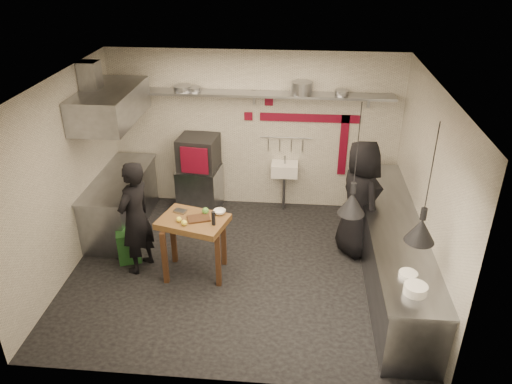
# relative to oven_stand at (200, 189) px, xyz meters

# --- Properties ---
(floor) EXTENTS (5.00, 5.00, 0.00)m
(floor) POSITION_rel_oven_stand_xyz_m (0.95, -1.77, -0.40)
(floor) COLOR black
(floor) RESTS_ON ground
(ceiling) EXTENTS (5.00, 5.00, 0.00)m
(ceiling) POSITION_rel_oven_stand_xyz_m (0.95, -1.77, 2.40)
(ceiling) COLOR beige
(ceiling) RESTS_ON floor
(wall_back) EXTENTS (5.00, 0.04, 2.80)m
(wall_back) POSITION_rel_oven_stand_xyz_m (0.95, 0.33, 1.00)
(wall_back) COLOR silver
(wall_back) RESTS_ON floor
(wall_front) EXTENTS (5.00, 0.04, 2.80)m
(wall_front) POSITION_rel_oven_stand_xyz_m (0.95, -3.87, 1.00)
(wall_front) COLOR silver
(wall_front) RESTS_ON floor
(wall_left) EXTENTS (0.04, 4.20, 2.80)m
(wall_left) POSITION_rel_oven_stand_xyz_m (-1.55, -1.77, 1.00)
(wall_left) COLOR silver
(wall_left) RESTS_ON floor
(wall_right) EXTENTS (0.04, 4.20, 2.80)m
(wall_right) POSITION_rel_oven_stand_xyz_m (3.45, -1.77, 1.00)
(wall_right) COLOR silver
(wall_right) RESTS_ON floor
(red_band_horiz) EXTENTS (1.70, 0.02, 0.14)m
(red_band_horiz) POSITION_rel_oven_stand_xyz_m (1.90, 0.31, 1.28)
(red_band_horiz) COLOR maroon
(red_band_horiz) RESTS_ON wall_back
(red_band_vert) EXTENTS (0.14, 0.02, 1.10)m
(red_band_vert) POSITION_rel_oven_stand_xyz_m (2.50, 0.31, 0.80)
(red_band_vert) COLOR maroon
(red_band_vert) RESTS_ON wall_back
(red_tile_a) EXTENTS (0.14, 0.02, 0.14)m
(red_tile_a) POSITION_rel_oven_stand_xyz_m (1.20, 0.31, 1.55)
(red_tile_a) COLOR maroon
(red_tile_a) RESTS_ON wall_back
(red_tile_b) EXTENTS (0.14, 0.02, 0.14)m
(red_tile_b) POSITION_rel_oven_stand_xyz_m (0.85, 0.31, 1.28)
(red_tile_b) COLOR maroon
(red_tile_b) RESTS_ON wall_back
(back_shelf) EXTENTS (4.60, 0.34, 0.04)m
(back_shelf) POSITION_rel_oven_stand_xyz_m (0.95, 0.15, 1.72)
(back_shelf) COLOR gray
(back_shelf) RESTS_ON wall_back
(shelf_bracket_left) EXTENTS (0.04, 0.06, 0.24)m
(shelf_bracket_left) POSITION_rel_oven_stand_xyz_m (-0.95, 0.30, 1.62)
(shelf_bracket_left) COLOR gray
(shelf_bracket_left) RESTS_ON wall_back
(shelf_bracket_mid) EXTENTS (0.04, 0.06, 0.24)m
(shelf_bracket_mid) POSITION_rel_oven_stand_xyz_m (0.95, 0.30, 1.62)
(shelf_bracket_mid) COLOR gray
(shelf_bracket_mid) RESTS_ON wall_back
(shelf_bracket_right) EXTENTS (0.04, 0.06, 0.24)m
(shelf_bracket_right) POSITION_rel_oven_stand_xyz_m (2.85, 0.30, 1.62)
(shelf_bracket_right) COLOR gray
(shelf_bracket_right) RESTS_ON wall_back
(pan_far_left) EXTENTS (0.38, 0.38, 0.09)m
(pan_far_left) POSITION_rel_oven_stand_xyz_m (-0.23, 0.15, 1.79)
(pan_far_left) COLOR gray
(pan_far_left) RESTS_ON back_shelf
(pan_mid_left) EXTENTS (0.27, 0.27, 0.07)m
(pan_mid_left) POSITION_rel_oven_stand_xyz_m (-0.04, 0.15, 1.78)
(pan_mid_left) COLOR gray
(pan_mid_left) RESTS_ON back_shelf
(stock_pot) EXTENTS (0.42, 0.42, 0.20)m
(stock_pot) POSITION_rel_oven_stand_xyz_m (1.74, 0.15, 1.84)
(stock_pot) COLOR gray
(stock_pot) RESTS_ON back_shelf
(pan_right) EXTENTS (0.25, 0.25, 0.08)m
(pan_right) POSITION_rel_oven_stand_xyz_m (2.39, 0.15, 1.78)
(pan_right) COLOR gray
(pan_right) RESTS_ON back_shelf
(oven_stand) EXTENTS (0.77, 0.71, 0.80)m
(oven_stand) POSITION_rel_oven_stand_xyz_m (0.00, 0.00, 0.00)
(oven_stand) COLOR gray
(oven_stand) RESTS_ON floor
(combi_oven) EXTENTS (0.71, 0.67, 0.58)m
(combi_oven) POSITION_rel_oven_stand_xyz_m (0.00, 0.03, 0.69)
(combi_oven) COLOR black
(combi_oven) RESTS_ON oven_stand
(oven_door) EXTENTS (0.47, 0.08, 0.46)m
(oven_door) POSITION_rel_oven_stand_xyz_m (-0.00, -0.31, 0.69)
(oven_door) COLOR maroon
(oven_door) RESTS_ON combi_oven
(oven_glass) EXTENTS (0.32, 0.05, 0.34)m
(oven_glass) POSITION_rel_oven_stand_xyz_m (0.03, -0.26, 0.69)
(oven_glass) COLOR black
(oven_glass) RESTS_ON oven_door
(hand_sink) EXTENTS (0.46, 0.34, 0.22)m
(hand_sink) POSITION_rel_oven_stand_xyz_m (1.50, 0.15, 0.38)
(hand_sink) COLOR white
(hand_sink) RESTS_ON wall_back
(sink_tap) EXTENTS (0.03, 0.03, 0.14)m
(sink_tap) POSITION_rel_oven_stand_xyz_m (1.50, 0.15, 0.56)
(sink_tap) COLOR gray
(sink_tap) RESTS_ON hand_sink
(sink_drain) EXTENTS (0.06, 0.06, 0.66)m
(sink_drain) POSITION_rel_oven_stand_xyz_m (1.50, 0.11, -0.06)
(sink_drain) COLOR gray
(sink_drain) RESTS_ON floor
(utensil_rail) EXTENTS (0.90, 0.02, 0.02)m
(utensil_rail) POSITION_rel_oven_stand_xyz_m (1.50, 0.29, 0.92)
(utensil_rail) COLOR gray
(utensil_rail) RESTS_ON wall_back
(counter_right) EXTENTS (0.70, 3.80, 0.90)m
(counter_right) POSITION_rel_oven_stand_xyz_m (3.10, -1.77, 0.05)
(counter_right) COLOR gray
(counter_right) RESTS_ON floor
(counter_right_top) EXTENTS (0.76, 3.90, 0.03)m
(counter_right_top) POSITION_rel_oven_stand_xyz_m (3.10, -1.77, 0.52)
(counter_right_top) COLOR gray
(counter_right_top) RESTS_ON counter_right
(plate_stack) EXTENTS (0.33, 0.33, 0.11)m
(plate_stack) POSITION_rel_oven_stand_xyz_m (3.07, -3.30, 0.59)
(plate_stack) COLOR white
(plate_stack) RESTS_ON counter_right_top
(small_bowl_right) EXTENTS (0.28, 0.28, 0.05)m
(small_bowl_right) POSITION_rel_oven_stand_xyz_m (3.05, -2.99, 0.56)
(small_bowl_right) COLOR white
(small_bowl_right) RESTS_ON counter_right_top
(counter_left) EXTENTS (0.70, 1.90, 0.90)m
(counter_left) POSITION_rel_oven_stand_xyz_m (-1.20, -0.72, 0.05)
(counter_left) COLOR gray
(counter_left) RESTS_ON floor
(counter_left_top) EXTENTS (0.76, 2.00, 0.03)m
(counter_left_top) POSITION_rel_oven_stand_xyz_m (-1.20, -0.72, 0.52)
(counter_left_top) COLOR gray
(counter_left_top) RESTS_ON counter_left
(extractor_hood) EXTENTS (0.78, 1.60, 0.50)m
(extractor_hood) POSITION_rel_oven_stand_xyz_m (-1.15, -0.72, 1.75)
(extractor_hood) COLOR gray
(extractor_hood) RESTS_ON ceiling
(hood_duct) EXTENTS (0.28, 0.28, 0.50)m
(hood_duct) POSITION_rel_oven_stand_xyz_m (-1.40, -0.72, 2.15)
(hood_duct) COLOR gray
(hood_duct) RESTS_ON ceiling
(green_bin) EXTENTS (0.42, 0.42, 0.50)m
(green_bin) POSITION_rel_oven_stand_xyz_m (-0.79, -1.67, -0.15)
(green_bin) COLOR #215924
(green_bin) RESTS_ON floor
(prep_table) EXTENTS (1.05, 0.86, 0.92)m
(prep_table) POSITION_rel_oven_stand_xyz_m (0.29, -1.91, 0.06)
(prep_table) COLOR brown
(prep_table) RESTS_ON floor
(cutting_board) EXTENTS (0.36, 0.31, 0.02)m
(cutting_board) POSITION_rel_oven_stand_xyz_m (0.38, -1.92, 0.53)
(cutting_board) COLOR #462A18
(cutting_board) RESTS_ON prep_table
(pepper_mill) EXTENTS (0.06, 0.06, 0.20)m
(pepper_mill) POSITION_rel_oven_stand_xyz_m (0.61, -2.04, 0.62)
(pepper_mill) COLOR black
(pepper_mill) RESTS_ON prep_table
(lemon_a) EXTENTS (0.10, 0.10, 0.08)m
(lemon_a) POSITION_rel_oven_stand_xyz_m (0.12, -2.01, 0.56)
(lemon_a) COLOR #F9EB46
(lemon_a) RESTS_ON prep_table
(lemon_b) EXTENTS (0.10, 0.10, 0.08)m
(lemon_b) POSITION_rel_oven_stand_xyz_m (0.21, -2.09, 0.56)
(lemon_b) COLOR #F9EB46
(lemon_b) RESTS_ON prep_table
(veg_ball) EXTENTS (0.10, 0.10, 0.10)m
(veg_ball) POSITION_rel_oven_stand_xyz_m (0.44, -1.76, 0.57)
(veg_ball) COLOR #539638
(veg_ball) RESTS_ON prep_table
(steel_tray) EXTENTS (0.20, 0.16, 0.03)m
(steel_tray) POSITION_rel_oven_stand_xyz_m (0.08, -1.74, 0.54)
(steel_tray) COLOR gray
(steel_tray) RESTS_ON prep_table
(bowl) EXTENTS (0.23, 0.23, 0.06)m
(bowl) POSITION_rel_oven_stand_xyz_m (0.64, -1.74, 0.55)
(bowl) COLOR white
(bowl) RESTS_ON prep_table
(heat_lamp_near) EXTENTS (0.41, 0.41, 1.43)m
(heat_lamp_near) POSITION_rel_oven_stand_xyz_m (2.40, -2.35, 1.68)
(heat_lamp_near) COLOR black
(heat_lamp_near) RESTS_ON ceiling
(heat_lamp_far) EXTENTS (0.38, 0.38, 1.42)m
(heat_lamp_far) POSITION_rel_oven_stand_xyz_m (3.11, -2.94, 1.69)
(heat_lamp_far) COLOR black
(heat_lamp_far) RESTS_ON ceiling
(chef_left) EXTENTS (0.61, 0.73, 1.72)m
(chef_left) POSITION_rel_oven_stand_xyz_m (-0.56, -1.86, 0.46)
(chef_left) COLOR black
(chef_left) RESTS_ON floor
(chef_right) EXTENTS (0.90, 1.06, 1.85)m
(chef_right) POSITION_rel_oven_stand_xyz_m (2.67, -1.13, 0.52)
(chef_right) COLOR black
(chef_right) RESTS_ON floor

